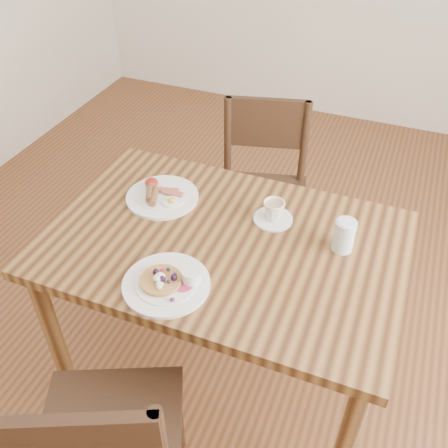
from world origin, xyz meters
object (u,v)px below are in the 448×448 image
(dining_table, at_px, (224,261))
(teacup_saucer, at_px, (274,212))
(chair_near, at_px, (106,445))
(pancake_plate, at_px, (168,282))
(chair_far, at_px, (262,187))
(water_glass, at_px, (344,236))
(breakfast_plate, at_px, (161,196))

(dining_table, xyz_separation_m, teacup_saucer, (0.12, 0.16, 0.13))
(chair_near, relative_size, pancake_plate, 3.26)
(pancake_plate, bearing_deg, chair_far, 89.83)
(chair_near, distance_m, chair_far, 1.34)
(water_glass, bearing_deg, pancake_plate, -141.66)
(pancake_plate, bearing_deg, teacup_saucer, 64.35)
(dining_table, distance_m, chair_far, 0.70)
(dining_table, xyz_separation_m, chair_near, (-0.09, -0.66, -0.16))
(dining_table, relative_size, pancake_plate, 4.44)
(chair_near, bearing_deg, teacup_saucer, 51.09)
(chair_near, bearing_deg, chair_far, 65.01)
(breakfast_plate, relative_size, teacup_saucer, 1.93)
(chair_far, bearing_deg, water_glass, 113.80)
(chair_far, height_order, pancake_plate, chair_far)
(chair_far, relative_size, water_glass, 7.78)
(dining_table, distance_m, pancake_plate, 0.29)
(chair_near, xyz_separation_m, chair_far, (0.02, 1.34, 0.00))
(dining_table, relative_size, teacup_saucer, 8.57)
(pancake_plate, xyz_separation_m, breakfast_plate, (-0.22, 0.39, -0.00))
(teacup_saucer, bearing_deg, breakfast_plate, -175.60)
(chair_near, distance_m, teacup_saucer, 0.90)
(chair_far, bearing_deg, teacup_saucer, 96.49)
(breakfast_plate, bearing_deg, water_glass, -2.15)
(breakfast_plate, bearing_deg, chair_far, 67.51)
(chair_far, xyz_separation_m, teacup_saucer, (0.20, -0.52, 0.29))
(teacup_saucer, xyz_separation_m, water_glass, (0.26, -0.06, 0.02))
(water_glass, bearing_deg, chair_far, 128.42)
(chair_far, xyz_separation_m, breakfast_plate, (-0.23, -0.55, 0.27))
(chair_near, height_order, teacup_saucer, chair_near)
(chair_far, distance_m, breakfast_plate, 0.65)
(breakfast_plate, bearing_deg, dining_table, -23.27)
(teacup_saucer, bearing_deg, dining_table, -126.51)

